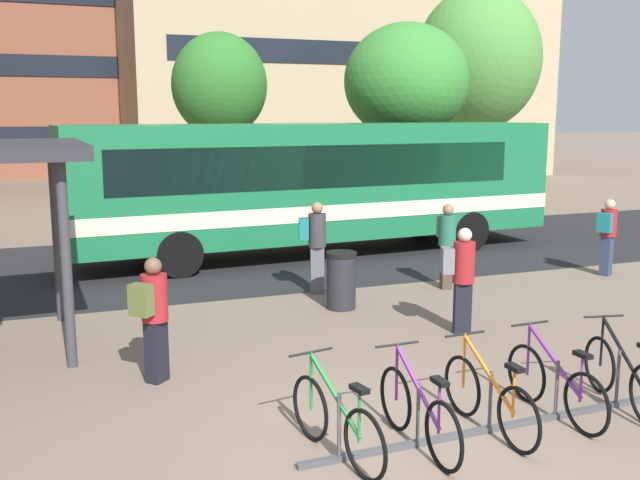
{
  "coord_description": "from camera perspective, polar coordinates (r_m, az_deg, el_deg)",
  "views": [
    {
      "loc": [
        -3.46,
        -6.11,
        3.45
      ],
      "look_at": [
        0.7,
        4.72,
        1.41
      ],
      "focal_mm": 40.48,
      "sensor_mm": 36.0,
      "label": 1
    }
  ],
  "objects": [
    {
      "name": "ground",
      "position": [
        7.83,
        7.96,
        -16.26
      ],
      "size": [
        200.0,
        200.0,
        0.0
      ],
      "primitive_type": "plane",
      "color": "#7A6656"
    },
    {
      "name": "bus_lane_asphalt",
      "position": [
        17.15,
        -8.93,
        -1.72
      ],
      "size": [
        80.0,
        7.2,
        0.01
      ],
      "primitive_type": "cube",
      "color": "#232326",
      "rests_on": "ground"
    },
    {
      "name": "city_bus",
      "position": [
        17.69,
        -0.04,
        4.56
      ],
      "size": [
        12.14,
        3.22,
        3.2
      ],
      "rotation": [
        0.0,
        0.0,
        0.05
      ],
      "color": "#196B3D",
      "rests_on": "ground"
    },
    {
      "name": "bike_rack",
      "position": [
        8.36,
        13.24,
        -13.94
      ],
      "size": [
        4.51,
        0.18,
        0.7
      ],
      "rotation": [
        0.0,
        0.0,
        0.02
      ],
      "color": "#47474C",
      "rests_on": "ground"
    },
    {
      "name": "parked_bicycle_green_0",
      "position": [
        7.47,
        1.27,
        -14.23
      ],
      "size": [
        0.52,
        1.7,
        0.99
      ],
      "rotation": [
        0.0,
        0.0,
        1.75
      ],
      "color": "black",
      "rests_on": "ground"
    },
    {
      "name": "parked_bicycle_purple_1",
      "position": [
        7.74,
        7.77,
        -13.43
      ],
      "size": [
        0.52,
        1.72,
        0.99
      ],
      "rotation": [
        0.0,
        0.0,
        1.58
      ],
      "color": "black",
      "rests_on": "ground"
    },
    {
      "name": "parked_bicycle_orange_2",
      "position": [
        8.23,
        13.21,
        -12.16
      ],
      "size": [
        0.52,
        1.72,
        0.99
      ],
      "rotation": [
        0.0,
        0.0,
        1.6
      ],
      "color": "black",
      "rests_on": "ground"
    },
    {
      "name": "parked_bicycle_purple_3",
      "position": [
        8.82,
        18.07,
        -10.87
      ],
      "size": [
        0.52,
        1.72,
        0.99
      ],
      "rotation": [
        0.0,
        0.0,
        1.59
      ],
      "color": "black",
      "rests_on": "ground"
    },
    {
      "name": "parked_bicycle_black_4",
      "position": [
        9.37,
        22.8,
        -9.92
      ],
      "size": [
        0.57,
        1.69,
        0.99
      ],
      "rotation": [
        0.0,
        0.0,
        1.36
      ],
      "color": "black",
      "rests_on": "ground"
    },
    {
      "name": "commuter_grey_pack_0",
      "position": [
        11.56,
        11.11,
        -2.59
      ],
      "size": [
        0.6,
        0.47,
        1.69
      ],
      "rotation": [
        0.0,
        0.0,
        5.93
      ],
      "color": "black",
      "rests_on": "ground"
    },
    {
      "name": "commuter_grey_pack_1",
      "position": [
        14.49,
        9.98,
        0.02
      ],
      "size": [
        0.45,
        0.59,
        1.7
      ],
      "rotation": [
        0.0,
        0.0,
        4.42
      ],
      "color": "#47382D",
      "rests_on": "ground"
    },
    {
      "name": "commuter_teal_pack_2",
      "position": [
        13.85,
        -0.37,
        -0.07
      ],
      "size": [
        0.59,
        0.44,
        1.78
      ],
      "rotation": [
        0.0,
        0.0,
        6.0
      ],
      "color": "#565660",
      "rests_on": "ground"
    },
    {
      "name": "commuter_teal_pack_3",
      "position": [
        16.57,
        21.77,
        0.61
      ],
      "size": [
        0.61,
        0.52,
        1.65
      ],
      "rotation": [
        0.0,
        0.0,
        0.5
      ],
      "color": "#2D3851",
      "rests_on": "ground"
    },
    {
      "name": "commuter_olive_pack_4",
      "position": [
        9.51,
        -13.06,
        -5.54
      ],
      "size": [
        0.59,
        0.58,
        1.65
      ],
      "rotation": [
        0.0,
        0.0,
        0.76
      ],
      "color": "black",
      "rests_on": "ground"
    },
    {
      "name": "trash_bin",
      "position": [
        12.86,
        1.68,
        -3.19
      ],
      "size": [
        0.55,
        0.55,
        1.03
      ],
      "color": "#232328",
      "rests_on": "ground"
    },
    {
      "name": "street_tree_0",
      "position": [
        23.36,
        6.82,
        12.33
      ],
      "size": [
        3.92,
        3.92,
        6.25
      ],
      "color": "brown",
      "rests_on": "ground"
    },
    {
      "name": "street_tree_1",
      "position": [
        29.63,
        12.36,
        13.74
      ],
      "size": [
        4.88,
        4.88,
        8.27
      ],
      "color": "brown",
      "rests_on": "ground"
    },
    {
      "name": "street_tree_3",
      "position": [
        25.34,
        -7.95,
        11.99
      ],
      "size": [
        3.25,
        3.25,
        6.17
      ],
      "color": "brown",
      "rests_on": "ground"
    },
    {
      "name": "building_centre_block",
      "position": [
        47.89,
        -18.27,
        11.98
      ],
      "size": [
        17.48,
        13.37,
        11.05
      ],
      "color": "brown",
      "rests_on": "ground"
    }
  ]
}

